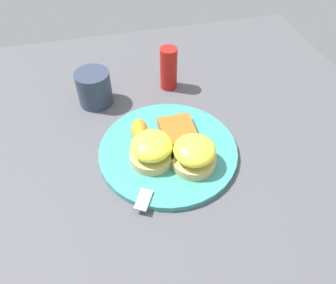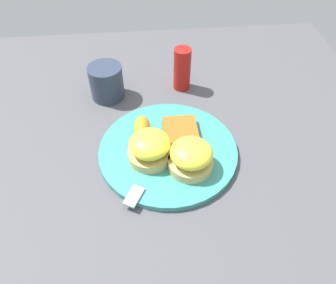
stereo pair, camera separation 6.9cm
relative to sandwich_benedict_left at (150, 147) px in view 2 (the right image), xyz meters
The scene contains 9 objects.
ground_plane 0.06m from the sandwich_benedict_left, 61.58° to the right, with size 1.10×1.10×0.00m, color #4C4C51.
plate 0.06m from the sandwich_benedict_left, 61.58° to the right, with size 0.30×0.30×0.01m, color teal.
sandwich_benedict_left is the anchor object (origin of this frame).
sandwich_benedict_right 0.09m from the sandwich_benedict_left, 112.26° to the right, with size 0.09×0.09×0.06m.
hashbrown_patty 0.09m from the sandwich_benedict_left, 52.07° to the right, with size 0.09×0.07×0.02m, color #AF5B1E.
orange_wedge 0.07m from the sandwich_benedict_left, 10.69° to the left, with size 0.06×0.04×0.04m, color orange.
fork 0.04m from the sandwich_benedict_left, behind, with size 0.21×0.12×0.00m.
cup 0.25m from the sandwich_benedict_left, 21.95° to the left, with size 0.11×0.08×0.09m.
condiment_bottle 0.27m from the sandwich_benedict_left, 21.32° to the right, with size 0.04×0.04×0.11m, color #B21914.
Camera 2 is at (-0.47, 0.05, 0.54)m, focal length 35.00 mm.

